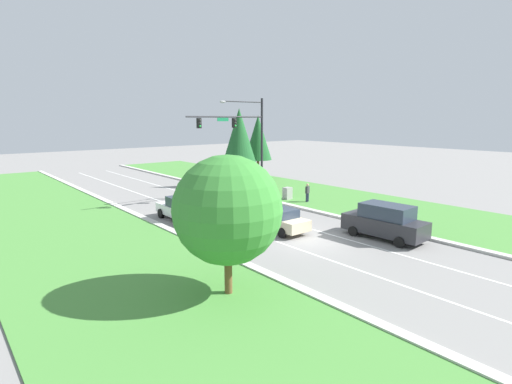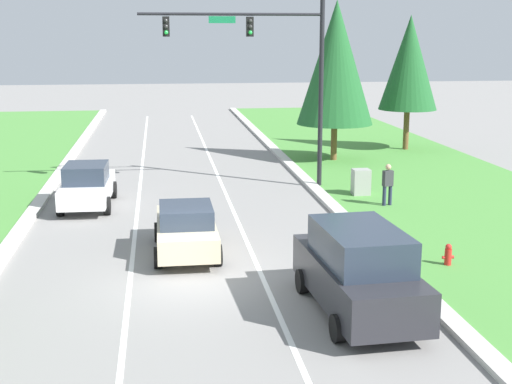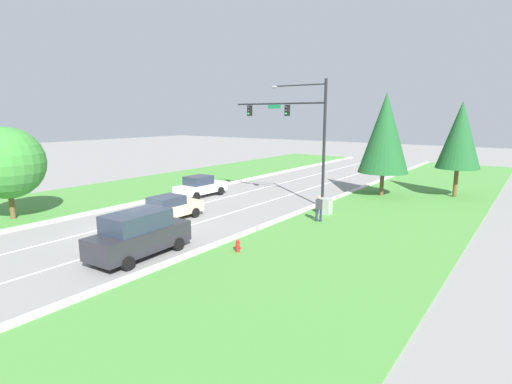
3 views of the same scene
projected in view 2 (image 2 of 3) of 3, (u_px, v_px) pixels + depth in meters
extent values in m
plane|color=gray|center=(197.00, 282.00, 19.18)|extent=(160.00, 160.00, 0.00)
cube|color=beige|center=(399.00, 270.00, 19.92)|extent=(0.50, 90.00, 0.15)
cube|color=white|center=(129.00, 285.00, 18.94)|extent=(0.14, 81.00, 0.01)
cube|color=white|center=(263.00, 279.00, 19.42)|extent=(0.14, 81.00, 0.01)
cylinder|color=black|center=(321.00, 84.00, 30.23)|extent=(0.20, 0.20, 8.95)
cylinder|color=black|center=(231.00, 14.00, 29.10)|extent=(7.62, 0.12, 0.12)
cube|color=#147042|center=(222.00, 20.00, 29.10)|extent=(1.10, 0.04, 0.28)
cube|color=black|center=(250.00, 27.00, 29.31)|extent=(0.28, 0.32, 0.80)
sphere|color=#2D2D2D|center=(250.00, 21.00, 29.10)|extent=(0.16, 0.16, 0.16)
sphere|color=#2D2D2D|center=(250.00, 27.00, 29.15)|extent=(0.16, 0.16, 0.16)
sphere|color=#23D647|center=(250.00, 32.00, 29.20)|extent=(0.16, 0.16, 0.16)
cube|color=black|center=(166.00, 27.00, 28.86)|extent=(0.28, 0.32, 0.80)
sphere|color=#2D2D2D|center=(166.00, 21.00, 28.64)|extent=(0.16, 0.16, 0.16)
sphere|color=#2D2D2D|center=(166.00, 27.00, 28.69)|extent=(0.16, 0.16, 0.16)
sphere|color=#23D647|center=(166.00, 32.00, 28.74)|extent=(0.16, 0.16, 0.16)
cube|color=white|center=(88.00, 189.00, 27.50)|extent=(1.84, 4.57, 0.69)
cube|color=#283342|center=(86.00, 173.00, 27.08)|extent=(1.60, 2.08, 0.68)
cylinder|color=black|center=(113.00, 190.00, 29.02)|extent=(0.26, 0.69, 0.68)
cylinder|color=black|center=(71.00, 191.00, 28.84)|extent=(0.26, 0.69, 0.68)
cylinder|color=black|center=(107.00, 206.00, 26.30)|extent=(0.26, 0.69, 0.68)
cylinder|color=black|center=(60.00, 207.00, 26.12)|extent=(0.26, 0.69, 0.68)
cube|color=#28282D|center=(357.00, 280.00, 16.94)|extent=(2.20, 5.04, 0.99)
cube|color=#283342|center=(360.00, 245.00, 16.63)|extent=(1.90, 3.06, 0.83)
cylinder|color=black|center=(372.00, 276.00, 18.69)|extent=(0.27, 0.64, 0.62)
cylinder|color=black|center=(302.00, 281.00, 18.34)|extent=(0.27, 0.64, 0.62)
cylinder|color=black|center=(420.00, 322.00, 15.75)|extent=(0.27, 0.64, 0.62)
cylinder|color=black|center=(338.00, 328.00, 15.40)|extent=(0.27, 0.64, 0.62)
cube|color=beige|center=(186.00, 232.00, 21.64)|extent=(1.75, 4.39, 0.69)
cube|color=#283342|center=(186.00, 215.00, 21.26)|extent=(1.57, 1.98, 0.55)
cylinder|color=black|center=(211.00, 230.00, 23.14)|extent=(0.24, 0.62, 0.62)
cylinder|color=black|center=(158.00, 232.00, 22.92)|extent=(0.24, 0.62, 0.62)
cylinder|color=black|center=(218.00, 255.00, 20.51)|extent=(0.24, 0.62, 0.62)
cylinder|color=black|center=(158.00, 258.00, 20.29)|extent=(0.24, 0.62, 0.62)
cube|color=#9E9E99|center=(361.00, 183.00, 29.25)|extent=(0.70, 0.60, 1.14)
cylinder|color=#232842|center=(384.00, 197.00, 27.39)|extent=(0.14, 0.14, 0.84)
cylinder|color=#232842|center=(390.00, 196.00, 27.48)|extent=(0.14, 0.14, 0.84)
cube|color=#333338|center=(388.00, 178.00, 27.28)|extent=(0.42, 0.30, 0.60)
sphere|color=tan|center=(388.00, 167.00, 27.18)|extent=(0.22, 0.22, 0.22)
cylinder|color=red|center=(448.00, 258.00, 20.35)|extent=(0.20, 0.20, 0.55)
sphere|color=red|center=(449.00, 247.00, 20.27)|extent=(0.18, 0.18, 0.18)
cylinder|color=red|center=(444.00, 257.00, 20.33)|extent=(0.10, 0.09, 0.09)
cylinder|color=red|center=(452.00, 257.00, 20.36)|extent=(0.10, 0.09, 0.09)
cylinder|color=brown|center=(334.00, 143.00, 37.31)|extent=(0.32, 0.32, 1.97)
cone|color=#1E5628|center=(336.00, 63.00, 36.42)|extent=(3.93, 3.93, 6.30)
cylinder|color=brown|center=(406.00, 130.00, 40.71)|extent=(0.32, 0.32, 2.37)
cone|color=#1E5628|center=(409.00, 63.00, 39.89)|extent=(3.27, 3.27, 5.24)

